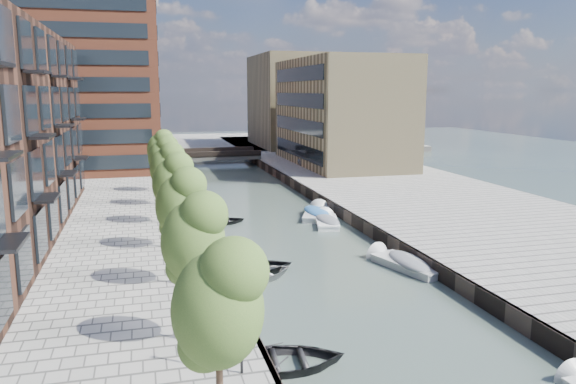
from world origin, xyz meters
name	(u,v)px	position (x,y,z in m)	size (l,w,h in m)	color
water	(258,208)	(0.00, 40.00, 0.00)	(300.00, 300.00, 0.00)	#38473F
quay_right	(414,195)	(16.00, 40.00, 0.50)	(20.00, 140.00, 1.00)	gray
quay_wall_left	(192,207)	(-6.10, 40.00, 0.50)	(0.25, 140.00, 1.00)	#332823
quay_wall_right	(320,200)	(6.10, 40.00, 0.50)	(0.25, 140.00, 1.00)	#332823
far_closure	(195,144)	(0.00, 100.00, 0.50)	(80.00, 40.00, 1.00)	gray
tower	(80,48)	(-17.00, 65.00, 16.00)	(18.00, 18.00, 30.00)	brown
tan_block_near	(340,112)	(16.00, 62.00, 8.00)	(12.00, 25.00, 14.00)	tan
tan_block_far	(291,101)	(16.00, 88.00, 9.00)	(12.00, 20.00, 16.00)	tan
bridge	(214,156)	(0.00, 72.00, 1.39)	(13.00, 6.00, 1.30)	gray
tree_0	(218,302)	(-8.50, 4.00, 5.31)	(2.50, 2.50, 5.95)	#382619
tree_1	(193,236)	(-8.50, 11.00, 5.31)	(2.50, 2.50, 5.95)	#382619
tree_2	(180,202)	(-8.50, 18.00, 5.31)	(2.50, 2.50, 5.95)	#382619
tree_3	(172,181)	(-8.50, 25.00, 5.31)	(2.50, 2.50, 5.95)	#382619
tree_4	(167,166)	(-8.50, 32.00, 5.31)	(2.50, 2.50, 5.95)	#382619
tree_5	(163,156)	(-8.50, 39.00, 5.31)	(2.50, 2.50, 5.95)	#382619
tree_6	(160,148)	(-8.50, 46.00, 5.31)	(2.50, 2.50, 5.95)	#382619
lamp_0	(241,306)	(-7.20, 8.00, 3.51)	(0.24, 0.24, 4.12)	black
lamp_1	(196,211)	(-7.20, 24.00, 3.51)	(0.24, 0.24, 4.12)	black
lamp_2	(178,174)	(-7.20, 40.00, 3.51)	(0.24, 0.24, 4.12)	black
sloop_0	(283,368)	(-5.21, 9.86, 0.00)	(3.60, 5.04, 1.04)	black
sloop_1	(253,273)	(-4.06, 21.75, 0.00)	(3.57, 5.00, 1.04)	black
sloop_3	(254,280)	(-4.26, 20.46, 0.00)	(3.59, 5.02, 1.04)	#AEAEAC
sloop_4	(221,224)	(-4.20, 34.83, 0.00)	(2.95, 4.13, 0.86)	black
motorboat_1	(403,263)	(5.19, 20.50, 0.22)	(3.44, 5.84, 1.84)	#B6B6B4
motorboat_3	(317,213)	(4.36, 35.61, 0.23)	(3.90, 5.93, 1.87)	#BABAB8
motorboat_4	(327,221)	(4.28, 32.67, 0.20)	(2.91, 5.27, 1.67)	white
car	(310,161)	(10.99, 59.60, 1.70)	(1.65, 4.10, 1.40)	#B1B3B6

